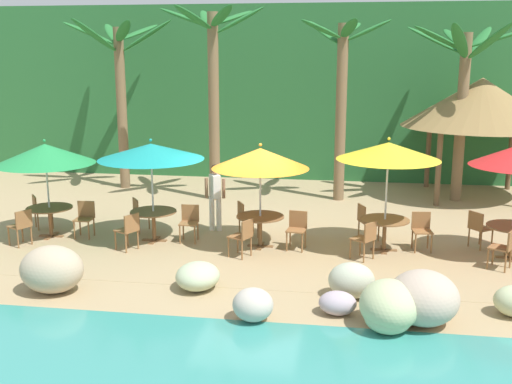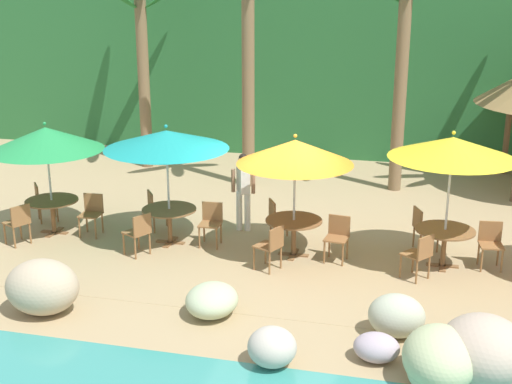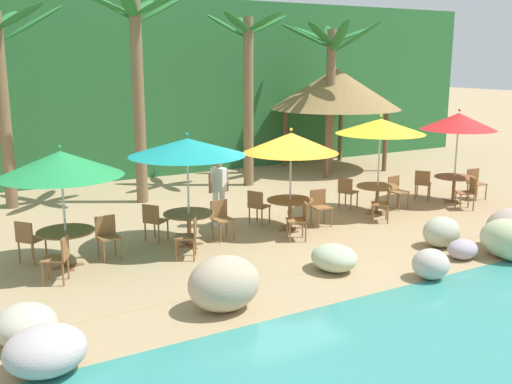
{
  "view_description": "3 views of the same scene",
  "coord_description": "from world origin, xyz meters",
  "px_view_note": "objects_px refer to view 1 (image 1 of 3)",
  "views": [
    {
      "loc": [
        2.29,
        -13.55,
        4.46
      ],
      "look_at": [
        0.15,
        0.37,
        1.22
      ],
      "focal_mm": 43.36,
      "sensor_mm": 36.0,
      "label": 1
    },
    {
      "loc": [
        2.57,
        -12.23,
        5.16
      ],
      "look_at": [
        -0.42,
        -0.1,
        1.29
      ],
      "focal_mm": 48.11,
      "sensor_mm": 36.0,
      "label": 2
    },
    {
      "loc": [
        -7.25,
        -11.34,
        3.98
      ],
      "look_at": [
        -0.46,
        0.34,
        0.95
      ],
      "focal_mm": 41.79,
      "sensor_mm": 36.0,
      "label": 3
    }
  ],
  "objects_px": {
    "umbrella_teal": "(151,151)",
    "palapa_hut": "(481,103)",
    "umbrella_orange": "(260,158)",
    "chair_yellow_inland": "(366,219)",
    "dining_table_teal": "(153,216)",
    "waiter_in_white": "(215,193)",
    "chair_yellow_left": "(366,237)",
    "umbrella_green": "(45,154)",
    "chair_green_left": "(21,225)",
    "chair_teal_inland": "(140,212)",
    "chair_red_inland": "(479,227)",
    "umbrella_yellow": "(388,151)",
    "palm_tree_third": "(342,84)",
    "chair_orange_seaward": "(297,227)",
    "palm_tree_second": "(214,71)",
    "palm_tree_fourth": "(463,78)",
    "chair_orange_inland": "(245,217)",
    "dining_table_green": "(50,212)",
    "dining_table_orange": "(260,221)",
    "dining_table_red": "(512,231)",
    "palm_tree_nearest": "(120,74)",
    "chair_orange_left": "(243,235)",
    "chair_green_seaward": "(85,216)",
    "chair_teal_left": "(129,229)",
    "chair_green_inland": "(39,209)",
    "chair_red_left": "(505,246)",
    "chair_teal_seaward": "(189,220)",
    "chair_yellow_seaward": "(422,228)",
    "dining_table_yellow": "(385,225)"
  },
  "relations": [
    {
      "from": "umbrella_teal",
      "to": "palapa_hut",
      "type": "bearing_deg",
      "value": 35.0
    },
    {
      "from": "umbrella_orange",
      "to": "chair_yellow_inland",
      "type": "distance_m",
      "value": 3.02
    },
    {
      "from": "dining_table_teal",
      "to": "waiter_in_white",
      "type": "distance_m",
      "value": 1.71
    },
    {
      "from": "chair_yellow_left",
      "to": "umbrella_orange",
      "type": "bearing_deg",
      "value": 166.06
    },
    {
      "from": "umbrella_green",
      "to": "chair_green_left",
      "type": "xyz_separation_m",
      "value": [
        -0.3,
        -0.8,
        -1.54
      ]
    },
    {
      "from": "chair_teal_inland",
      "to": "chair_red_inland",
      "type": "relative_size",
      "value": 1.0
    },
    {
      "from": "chair_teal_inland",
      "to": "umbrella_yellow",
      "type": "bearing_deg",
      "value": -5.34
    },
    {
      "from": "chair_yellow_inland",
      "to": "palm_tree_third",
      "type": "relative_size",
      "value": 0.16
    },
    {
      "from": "umbrella_teal",
      "to": "chair_orange_seaward",
      "type": "xyz_separation_m",
      "value": [
        3.43,
        -0.07,
        -1.65
      ]
    },
    {
      "from": "palm_tree_second",
      "to": "palm_tree_fourth",
      "type": "relative_size",
      "value": 1.1
    },
    {
      "from": "chair_orange_inland",
      "to": "chair_red_inland",
      "type": "height_order",
      "value": "same"
    },
    {
      "from": "chair_yellow_inland",
      "to": "dining_table_green",
      "type": "bearing_deg",
      "value": -173.36
    },
    {
      "from": "chair_teal_inland",
      "to": "dining_table_orange",
      "type": "bearing_deg",
      "value": -12.6
    },
    {
      "from": "dining_table_red",
      "to": "palm_tree_nearest",
      "type": "height_order",
      "value": "palm_tree_nearest"
    },
    {
      "from": "chair_red_inland",
      "to": "palm_tree_second",
      "type": "xyz_separation_m",
      "value": [
        -7.01,
        3.84,
        3.34
      ]
    },
    {
      "from": "chair_orange_left",
      "to": "chair_orange_seaward",
      "type": "bearing_deg",
      "value": 35.66
    },
    {
      "from": "chair_green_seaward",
      "to": "palm_tree_second",
      "type": "bearing_deg",
      "value": 62.17
    },
    {
      "from": "chair_green_left",
      "to": "umbrella_teal",
      "type": "xyz_separation_m",
      "value": [
        2.91,
        0.84,
        1.65
      ]
    },
    {
      "from": "chair_orange_inland",
      "to": "palm_tree_nearest",
      "type": "distance_m",
      "value": 7.65
    },
    {
      "from": "chair_teal_left",
      "to": "chair_yellow_left",
      "type": "height_order",
      "value": "same"
    },
    {
      "from": "chair_yellow_left",
      "to": "chair_red_inland",
      "type": "distance_m",
      "value": 2.85
    },
    {
      "from": "dining_table_green",
      "to": "umbrella_yellow",
      "type": "relative_size",
      "value": 0.42
    },
    {
      "from": "dining_table_orange",
      "to": "palm_tree_third",
      "type": "relative_size",
      "value": 0.2
    },
    {
      "from": "chair_orange_inland",
      "to": "palapa_hut",
      "type": "relative_size",
      "value": 0.18
    },
    {
      "from": "umbrella_yellow",
      "to": "chair_green_inland",
      "type": "bearing_deg",
      "value": 176.82
    },
    {
      "from": "dining_table_red",
      "to": "chair_red_left",
      "type": "distance_m",
      "value": 0.86
    },
    {
      "from": "chair_teal_seaward",
      "to": "dining_table_orange",
      "type": "distance_m",
      "value": 1.74
    },
    {
      "from": "palm_tree_third",
      "to": "chair_yellow_seaward",
      "type": "bearing_deg",
      "value": -66.98
    },
    {
      "from": "dining_table_green",
      "to": "palm_tree_fourth",
      "type": "height_order",
      "value": "palm_tree_fourth"
    },
    {
      "from": "chair_red_inland",
      "to": "chair_red_left",
      "type": "height_order",
      "value": "same"
    },
    {
      "from": "dining_table_red",
      "to": "umbrella_green",
      "type": "bearing_deg",
      "value": -179.97
    },
    {
      "from": "umbrella_yellow",
      "to": "palapa_hut",
      "type": "relative_size",
      "value": 0.55
    },
    {
      "from": "palm_tree_second",
      "to": "chair_orange_seaward",
      "type": "bearing_deg",
      "value": -57.17
    },
    {
      "from": "umbrella_yellow",
      "to": "dining_table_green",
      "type": "bearing_deg",
      "value": -179.03
    },
    {
      "from": "chair_red_inland",
      "to": "chair_yellow_left",
      "type": "bearing_deg",
      "value": -154.32
    },
    {
      "from": "chair_green_inland",
      "to": "umbrella_teal",
      "type": "relative_size",
      "value": 0.35
    },
    {
      "from": "dining_table_green",
      "to": "dining_table_teal",
      "type": "height_order",
      "value": "same"
    },
    {
      "from": "dining_table_teal",
      "to": "chair_red_inland",
      "type": "distance_m",
      "value": 7.57
    },
    {
      "from": "chair_red_left",
      "to": "dining_table_green",
      "type": "bearing_deg",
      "value": 175.68
    },
    {
      "from": "dining_table_teal",
      "to": "chair_teal_inland",
      "type": "relative_size",
      "value": 1.26
    },
    {
      "from": "palm_tree_nearest",
      "to": "dining_table_teal",
      "type": "bearing_deg",
      "value": -63.31
    },
    {
      "from": "palm_tree_nearest",
      "to": "palapa_hut",
      "type": "relative_size",
      "value": 1.15
    },
    {
      "from": "chair_teal_left",
      "to": "chair_orange_seaward",
      "type": "height_order",
      "value": "same"
    },
    {
      "from": "umbrella_orange",
      "to": "chair_orange_seaward",
      "type": "xyz_separation_m",
      "value": [
        0.85,
        -0.02,
        -1.57
      ]
    },
    {
      "from": "chair_green_inland",
      "to": "umbrella_yellow",
      "type": "relative_size",
      "value": 0.33
    },
    {
      "from": "chair_orange_inland",
      "to": "chair_yellow_seaward",
      "type": "height_order",
      "value": "same"
    },
    {
      "from": "umbrella_orange",
      "to": "palm_tree_third",
      "type": "xyz_separation_m",
      "value": [
        1.68,
        4.98,
        1.41
      ]
    },
    {
      "from": "palapa_hut",
      "to": "umbrella_yellow",
      "type": "bearing_deg",
      "value": -117.51
    },
    {
      "from": "chair_teal_seaward",
      "to": "palm_tree_third",
      "type": "xyz_separation_m",
      "value": [
        3.42,
        4.8,
        2.98
      ]
    },
    {
      "from": "chair_green_left",
      "to": "dining_table_yellow",
      "type": "height_order",
      "value": "chair_green_left"
    }
  ]
}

